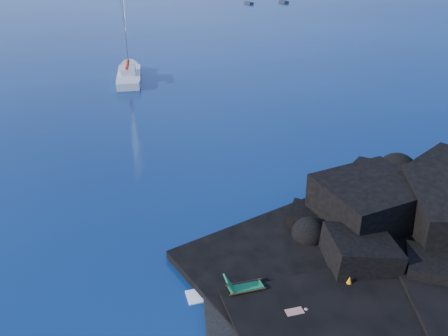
# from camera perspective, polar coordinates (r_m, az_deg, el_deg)

# --- Properties ---
(beach) EXTENTS (9.08, 6.86, 0.70)m
(beach) POSITION_cam_1_polar(r_m,az_deg,el_deg) (19.51, 10.82, -18.79)
(beach) COLOR black
(beach) RESTS_ON ground
(surf_foam) EXTENTS (10.00, 8.00, 0.06)m
(surf_foam) POSITION_cam_1_polar(r_m,az_deg,el_deg) (22.79, 7.81, -10.80)
(surf_foam) COLOR white
(surf_foam) RESTS_ON ground
(sailboat) EXTENTS (3.08, 12.55, 13.06)m
(sailboat) POSITION_cam_1_polar(r_m,az_deg,el_deg) (53.81, -12.23, 11.19)
(sailboat) COLOR silver
(sailboat) RESTS_ON ground
(deck_chair) EXTENTS (1.73, 0.85, 1.16)m
(deck_chair) POSITION_cam_1_polar(r_m,az_deg,el_deg) (19.41, 2.88, -14.76)
(deck_chair) COLOR #166635
(deck_chair) RESTS_ON beach
(towel) EXTENTS (1.94, 1.00, 0.05)m
(towel) POSITION_cam_1_polar(r_m,az_deg,el_deg) (19.00, 9.13, -18.57)
(towel) COLOR silver
(towel) RESTS_ON beach
(sunbather) EXTENTS (1.82, 0.60, 0.27)m
(sunbather) POSITION_cam_1_polar(r_m,az_deg,el_deg) (18.88, 9.17, -18.22)
(sunbather) COLOR #AF725C
(sunbather) RESTS_ON towel
(marker_cone) EXTENTS (0.49, 0.49, 0.62)m
(marker_cone) POSITION_cam_1_polar(r_m,az_deg,el_deg) (20.57, 16.01, -14.16)
(marker_cone) COLOR orange
(marker_cone) RESTS_ON beach
(distant_boat_a) EXTENTS (1.90, 4.10, 0.53)m
(distant_boat_a) POSITION_cam_1_polar(r_m,az_deg,el_deg) (133.75, 3.26, 20.64)
(distant_boat_a) COLOR #26262B
(distant_boat_a) RESTS_ON ground
(distant_boat_b) EXTENTS (1.75, 4.40, 0.57)m
(distant_boat_b) POSITION_cam_1_polar(r_m,az_deg,el_deg) (137.54, 7.79, 20.62)
(distant_boat_b) COLOR #222226
(distant_boat_b) RESTS_ON ground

